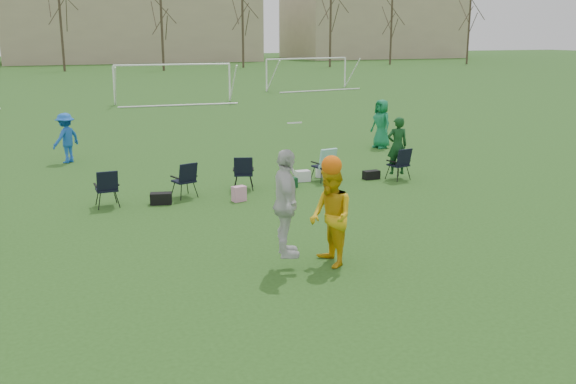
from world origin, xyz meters
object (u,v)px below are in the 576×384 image
fielder_green_far (381,124)px  goal_mid (173,72)px  center_contest (310,210)px  goal_right (307,65)px  fielder_blue (66,138)px

fielder_green_far → goal_mid: goal_mid is taller
center_contest → goal_right: 39.82m
fielder_green_far → center_contest: size_ratio=0.67×
center_contest → goal_right: size_ratio=0.38×
goal_mid → goal_right: size_ratio=1.01×
fielder_blue → goal_mid: goal_mid is taller
center_contest → goal_right: center_contest is taller
fielder_blue → goal_mid: bearing=-154.5°
goal_mid → center_contest: bearing=-94.0°
fielder_green_far → center_contest: bearing=-48.1°
fielder_green_far → fielder_blue: bearing=-109.8°
center_contest → fielder_blue: bearing=105.6°
goal_mid → goal_right: (12.00, 6.00, 0.00)m
center_contest → goal_mid: (4.27, 30.33, 0.79)m
center_contest → goal_mid: bearing=82.0°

